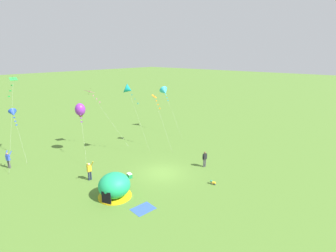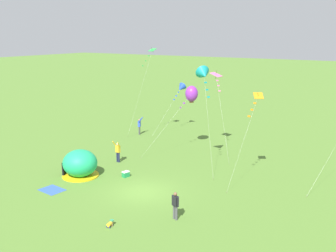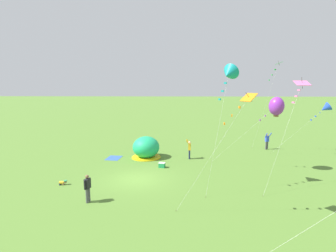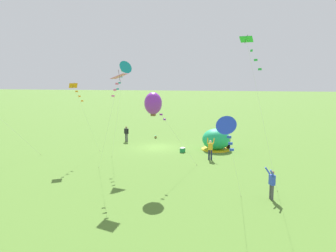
{
  "view_description": "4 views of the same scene",
  "coord_description": "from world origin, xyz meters",
  "px_view_note": "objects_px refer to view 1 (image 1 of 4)",
  "views": [
    {
      "loc": [
        -17.79,
        -16.37,
        11.66
      ],
      "look_at": [
        2.98,
        1.84,
        3.95
      ],
      "focal_mm": 28.0,
      "sensor_mm": 36.0,
      "label": 1
    },
    {
      "loc": [
        15.11,
        -20.79,
        10.78
      ],
      "look_at": [
        -1.37,
        5.41,
        3.48
      ],
      "focal_mm": 42.0,
      "sensor_mm": 36.0,
      "label": 2
    },
    {
      "loc": [
        18.8,
        2.98,
        6.99
      ],
      "look_at": [
        -1.78,
        2.24,
        3.79
      ],
      "focal_mm": 28.0,
      "sensor_mm": 36.0,
      "label": 3
    },
    {
      "loc": [
        -7.25,
        31.99,
        7.04
      ],
      "look_at": [
        -1.38,
        1.29,
        2.44
      ],
      "focal_mm": 35.0,
      "sensor_mm": 36.0,
      "label": 4
    }
  ],
  "objects_px": {
    "toddler_crawling": "(213,182)",
    "kite_orange": "(156,100)",
    "person_strolling": "(8,159)",
    "kite_blue": "(13,113)",
    "kite_teal": "(128,89)",
    "person_center_field": "(205,158)",
    "kite_purple": "(80,110)",
    "cooler_box": "(129,176)",
    "popup_tent": "(114,186)",
    "kite_cyan": "(165,92)",
    "person_with_toddler": "(89,170)",
    "kite_pink": "(91,93)",
    "kite_green": "(12,84)"
  },
  "relations": [
    {
      "from": "person_with_toddler",
      "to": "kite_teal",
      "type": "bearing_deg",
      "value": 17.12
    },
    {
      "from": "person_center_field",
      "to": "kite_purple",
      "type": "xyz_separation_m",
      "value": [
        -6.24,
        13.21,
        4.39
      ]
    },
    {
      "from": "kite_purple",
      "to": "kite_pink",
      "type": "relative_size",
      "value": 0.81
    },
    {
      "from": "person_with_toddler",
      "to": "kite_pink",
      "type": "xyz_separation_m",
      "value": [
        5.56,
        7.48,
        5.93
      ]
    },
    {
      "from": "kite_teal",
      "to": "person_center_field",
      "type": "bearing_deg",
      "value": -72.68
    },
    {
      "from": "cooler_box",
      "to": "kite_green",
      "type": "bearing_deg",
      "value": 115.6
    },
    {
      "from": "person_strolling",
      "to": "kite_orange",
      "type": "distance_m",
      "value": 17.47
    },
    {
      "from": "kite_purple",
      "to": "kite_teal",
      "type": "height_order",
      "value": "kite_teal"
    },
    {
      "from": "person_center_field",
      "to": "person_with_toddler",
      "type": "distance_m",
      "value": 11.69
    },
    {
      "from": "cooler_box",
      "to": "kite_teal",
      "type": "distance_m",
      "value": 9.77
    },
    {
      "from": "person_center_field",
      "to": "kite_orange",
      "type": "relative_size",
      "value": 0.26
    },
    {
      "from": "person_with_toddler",
      "to": "person_strolling",
      "type": "bearing_deg",
      "value": 115.16
    },
    {
      "from": "kite_orange",
      "to": "kite_green",
      "type": "height_order",
      "value": "kite_green"
    },
    {
      "from": "cooler_box",
      "to": "person_strolling",
      "type": "bearing_deg",
      "value": 121.56
    },
    {
      "from": "kite_blue",
      "to": "kite_purple",
      "type": "bearing_deg",
      "value": -52.9
    },
    {
      "from": "person_with_toddler",
      "to": "toddler_crawling",
      "type": "bearing_deg",
      "value": -52.98
    },
    {
      "from": "toddler_crawling",
      "to": "kite_orange",
      "type": "relative_size",
      "value": 0.08
    },
    {
      "from": "kite_green",
      "to": "kite_blue",
      "type": "bearing_deg",
      "value": 76.86
    },
    {
      "from": "cooler_box",
      "to": "kite_blue",
      "type": "xyz_separation_m",
      "value": [
        -4.28,
        15.7,
        4.56
      ]
    },
    {
      "from": "kite_purple",
      "to": "person_strolling",
      "type": "bearing_deg",
      "value": 164.93
    },
    {
      "from": "toddler_crawling",
      "to": "kite_teal",
      "type": "distance_m",
      "value": 13.69
    },
    {
      "from": "person_strolling",
      "to": "kite_purple",
      "type": "distance_m",
      "value": 8.94
    },
    {
      "from": "cooler_box",
      "to": "popup_tent",
      "type": "bearing_deg",
      "value": -150.79
    },
    {
      "from": "toddler_crawling",
      "to": "person_strolling",
      "type": "bearing_deg",
      "value": 121.65
    },
    {
      "from": "person_center_field",
      "to": "person_with_toddler",
      "type": "bearing_deg",
      "value": 146.03
    },
    {
      "from": "kite_green",
      "to": "kite_teal",
      "type": "distance_m",
      "value": 11.61
    },
    {
      "from": "cooler_box",
      "to": "kite_green",
      "type": "relative_size",
      "value": 0.06
    },
    {
      "from": "kite_blue",
      "to": "kite_teal",
      "type": "bearing_deg",
      "value": -52.53
    },
    {
      "from": "toddler_crawling",
      "to": "kite_blue",
      "type": "distance_m",
      "value": 24.48
    },
    {
      "from": "popup_tent",
      "to": "kite_green",
      "type": "distance_m",
      "value": 15.16
    },
    {
      "from": "person_with_toddler",
      "to": "kite_cyan",
      "type": "xyz_separation_m",
      "value": [
        17.66,
        6.32,
        4.97
      ]
    },
    {
      "from": "person_strolling",
      "to": "kite_blue",
      "type": "distance_m",
      "value": 6.44
    },
    {
      "from": "person_center_field",
      "to": "kite_cyan",
      "type": "distance_m",
      "value": 15.93
    },
    {
      "from": "toddler_crawling",
      "to": "kite_cyan",
      "type": "height_order",
      "value": "kite_cyan"
    },
    {
      "from": "popup_tent",
      "to": "kite_orange",
      "type": "relative_size",
      "value": 0.42
    },
    {
      "from": "kite_green",
      "to": "kite_pink",
      "type": "height_order",
      "value": "kite_green"
    },
    {
      "from": "cooler_box",
      "to": "kite_pink",
      "type": "xyz_separation_m",
      "value": [
        2.79,
        9.95,
        6.71
      ]
    },
    {
      "from": "popup_tent",
      "to": "toddler_crawling",
      "type": "xyz_separation_m",
      "value": [
        7.3,
        -5.07,
        -0.82
      ]
    },
    {
      "from": "person_center_field",
      "to": "kite_cyan",
      "type": "bearing_deg",
      "value": 58.2
    },
    {
      "from": "kite_purple",
      "to": "kite_blue",
      "type": "distance_m",
      "value": 8.23
    },
    {
      "from": "popup_tent",
      "to": "kite_purple",
      "type": "relative_size",
      "value": 0.46
    },
    {
      "from": "popup_tent",
      "to": "cooler_box",
      "type": "height_order",
      "value": "popup_tent"
    },
    {
      "from": "kite_pink",
      "to": "kite_blue",
      "type": "bearing_deg",
      "value": 140.87
    },
    {
      "from": "kite_purple",
      "to": "kite_pink",
      "type": "distance_m",
      "value": 2.75
    },
    {
      "from": "person_with_toddler",
      "to": "kite_cyan",
      "type": "height_order",
      "value": "kite_cyan"
    },
    {
      "from": "cooler_box",
      "to": "kite_purple",
      "type": "height_order",
      "value": "kite_purple"
    },
    {
      "from": "kite_orange",
      "to": "person_strolling",
      "type": "bearing_deg",
      "value": 156.67
    },
    {
      "from": "kite_cyan",
      "to": "kite_teal",
      "type": "distance_m",
      "value": 11.59
    },
    {
      "from": "kite_cyan",
      "to": "toddler_crawling",
      "type": "bearing_deg",
      "value": -124.4
    },
    {
      "from": "person_center_field",
      "to": "person_with_toddler",
      "type": "height_order",
      "value": "person_with_toddler"
    }
  ]
}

